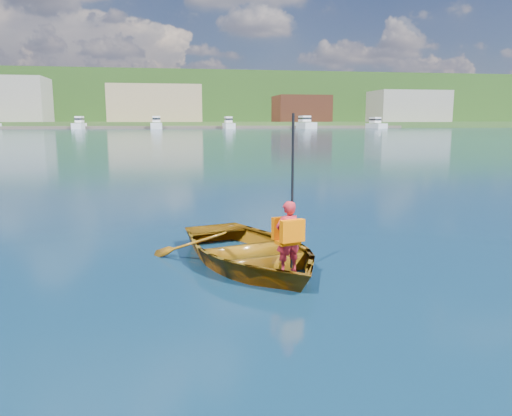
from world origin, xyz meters
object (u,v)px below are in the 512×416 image
rowboat (249,251)px  dock (177,127)px  child_paddler (288,235)px  marina_yachts (154,124)px

rowboat → dock: dock is taller
rowboat → child_paddler: size_ratio=1.84×
dock → marina_yachts: marina_yachts is taller
dock → rowboat: bearing=-90.3°
rowboat → marina_yachts: 143.81m
rowboat → dock: 148.37m
child_paddler → dock: size_ratio=0.01×
dock → child_paddler: bearing=-90.1°
child_paddler → dock: bearing=89.9°
rowboat → marina_yachts: bearing=92.4°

